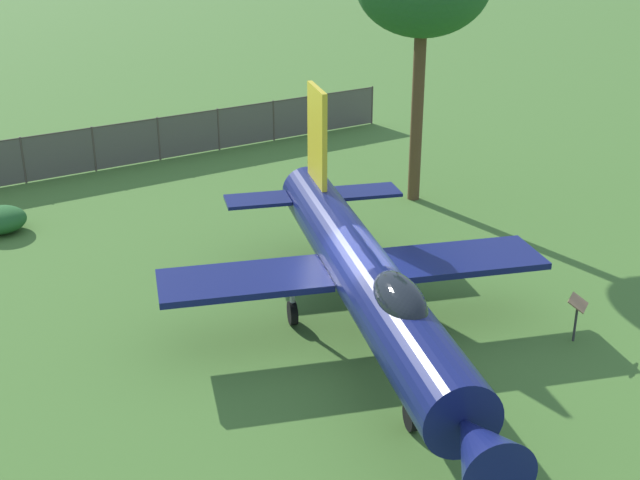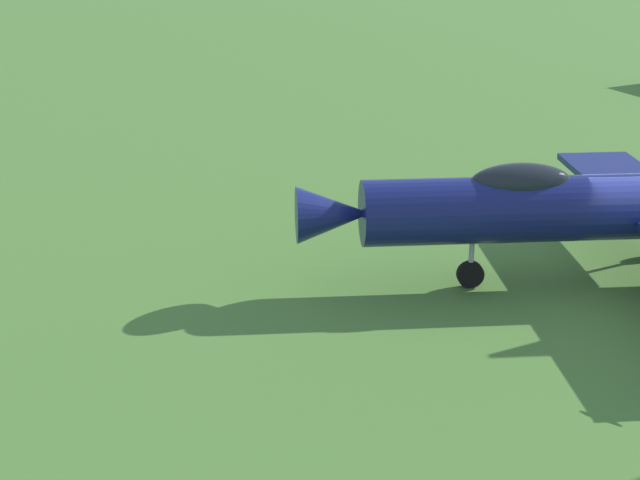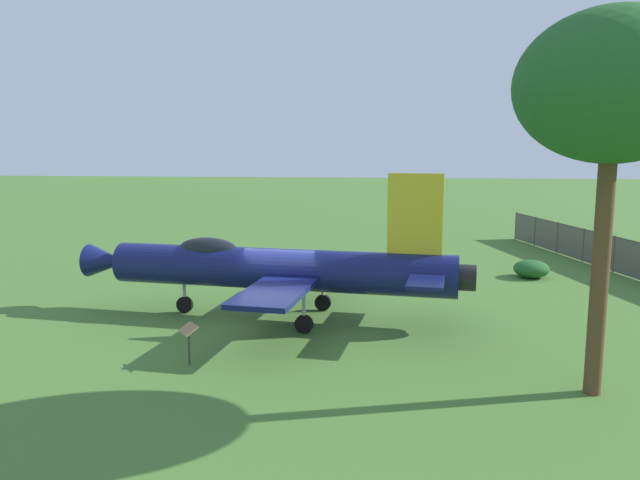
# 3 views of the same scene
# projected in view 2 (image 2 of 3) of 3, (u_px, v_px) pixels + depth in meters

# --- Properties ---
(ground_plane) EXTENTS (200.00, 200.00, 0.00)m
(ground_plane) POSITION_uv_depth(u_px,v_px,m) (629.00, 281.00, 21.46)
(ground_plane) COLOR #47722D
(display_jet) EXTENTS (9.46, 14.14, 5.16)m
(display_jet) POSITION_uv_depth(u_px,v_px,m) (624.00, 204.00, 20.78)
(display_jet) COLOR #111951
(display_jet) RESTS_ON ground_plane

